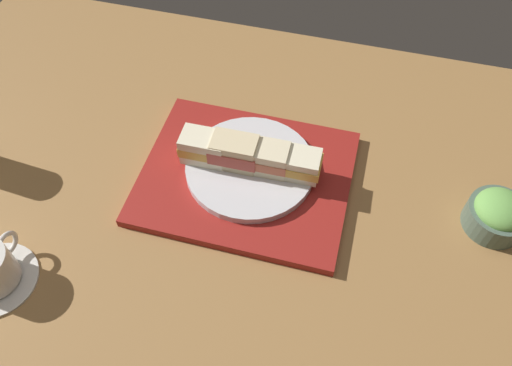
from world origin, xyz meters
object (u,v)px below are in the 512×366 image
Objects in this scene: sandwich_plate at (250,167)px; sandwich_inner_far at (235,152)px; sandwich_farmost at (204,147)px; sandwich_nearmost at (297,164)px; salad_bowl at (498,214)px; sandwich_inner_near at (265,158)px.

sandwich_inner_far reaches higher than sandwich_plate.
sandwich_farmost is (5.51, 0.27, -0.11)cm from sandwich_inner_far.
sandwich_nearmost is 11.04cm from sandwich_inner_far.
sandwich_plate is 42.66cm from salad_bowl.
salad_bowl is at bearing -179.30° from sandwich_inner_far.
sandwich_nearmost is 16.56cm from sandwich_farmost.
sandwich_plate is 2.69× the size of sandwich_inner_far.
sandwich_nearmost is 34.47cm from salad_bowl.
sandwich_inner_near is at bearing -177.21° from sandwich_inner_far.
sandwich_farmost is at bearing 2.79° from sandwich_inner_far.
sandwich_farmost is (11.02, 0.54, 0.14)cm from sandwich_inner_near.
sandwich_farmost is at bearing 2.79° from sandwich_plate.
sandwich_nearmost is at bearing -177.21° from sandwich_plate.
sandwich_nearmost is at bearing 0.04° from salad_bowl.
sandwich_plate is 2.83× the size of sandwich_inner_near.
sandwich_farmost is at bearing 2.79° from sandwich_inner_near.
salad_bowl is (-45.41, -0.56, -2.92)cm from sandwich_inner_far.
sandwich_inner_far is 45.51cm from salad_bowl.
sandwich_nearmost is 5.52cm from sandwich_inner_near.
sandwich_inner_far is at bearing 2.79° from sandwich_plate.
sandwich_inner_near reaches higher than sandwich_nearmost.
sandwich_nearmost is at bearing -177.21° from sandwich_farmost.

